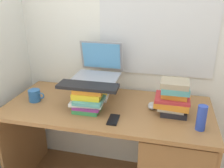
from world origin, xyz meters
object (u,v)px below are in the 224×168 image
at_px(cell_phone, 113,120).
at_px(mug, 35,95).
at_px(book_stack_tall, 96,88).
at_px(water_bottle, 201,118).
at_px(book_stack_side, 174,98).
at_px(computer_mouse, 152,106).
at_px(desk, 157,155).
at_px(book_stack_keyboard_riser, 88,100).
at_px(laptop, 99,68).
at_px(keyboard, 88,86).

bearing_deg(cell_phone, mug, 166.15).
relative_size(book_stack_tall, water_bottle, 1.54).
bearing_deg(book_stack_tall, book_stack_side, -12.19).
bearing_deg(computer_mouse, book_stack_side, -18.75).
height_order(desk, computer_mouse, computer_mouse).
bearing_deg(book_stack_keyboard_riser, book_stack_tall, 91.64).
height_order(computer_mouse, cell_phone, computer_mouse).
bearing_deg(book_stack_keyboard_riser, book_stack_side, 9.60).
xyz_separation_m(laptop, keyboard, (0.01, -0.28, -0.04)).
xyz_separation_m(water_bottle, cell_phone, (-0.54, -0.02, -0.08)).
distance_m(desk, computer_mouse, 0.38).
xyz_separation_m(mug, cell_phone, (0.65, -0.15, -0.04)).
distance_m(book_stack_tall, book_stack_keyboard_riser, 0.22).
bearing_deg(mug, keyboard, -6.29).
bearing_deg(water_bottle, book_stack_tall, 158.46).
relative_size(desk, cell_phone, 11.04).
xyz_separation_m(book_stack_tall, book_stack_keyboard_riser, (0.01, -0.22, 0.00)).
bearing_deg(cell_phone, computer_mouse, 44.57).
bearing_deg(laptop, water_bottle, -25.69).
xyz_separation_m(computer_mouse, cell_phone, (-0.23, -0.24, -0.01)).
distance_m(book_stack_side, computer_mouse, 0.18).
bearing_deg(book_stack_keyboard_riser, laptop, 90.74).
bearing_deg(keyboard, laptop, 90.62).
xyz_separation_m(book_stack_tall, laptop, (0.00, 0.06, 0.14)).
bearing_deg(book_stack_tall, mug, -158.83).
distance_m(book_stack_tall, cell_phone, 0.39).
height_order(book_stack_keyboard_riser, mug, book_stack_keyboard_riser).
bearing_deg(cell_phone, laptop, 117.50).
distance_m(laptop, mug, 0.53).
relative_size(book_stack_tall, laptop, 0.73).
bearing_deg(keyboard, mug, 173.12).
xyz_separation_m(book_stack_tall, cell_phone, (0.21, -0.32, -0.08)).
xyz_separation_m(book_stack_keyboard_riser, mug, (-0.45, 0.05, -0.04)).
xyz_separation_m(book_stack_side, laptop, (-0.58, 0.19, 0.11)).
xyz_separation_m(book_stack_keyboard_riser, water_bottle, (0.75, -0.07, -0.00)).
xyz_separation_m(book_stack_side, computer_mouse, (-0.14, 0.05, -0.10)).
height_order(book_stack_side, laptop, laptop).
relative_size(mug, cell_phone, 0.93).
relative_size(laptop, water_bottle, 2.12).
height_order(keyboard, cell_phone, keyboard).
bearing_deg(mug, water_bottle, -6.08).
bearing_deg(desk, book_stack_keyboard_riser, -171.81).
bearing_deg(computer_mouse, laptop, 162.11).
distance_m(book_stack_side, keyboard, 0.59).
bearing_deg(desk, book_stack_side, 18.67).
bearing_deg(desk, computer_mouse, 132.24).
height_order(desk, mug, mug).
height_order(laptop, water_bottle, laptop).
bearing_deg(book_stack_keyboard_riser, computer_mouse, 18.48).
bearing_deg(water_bottle, laptop, 154.31).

